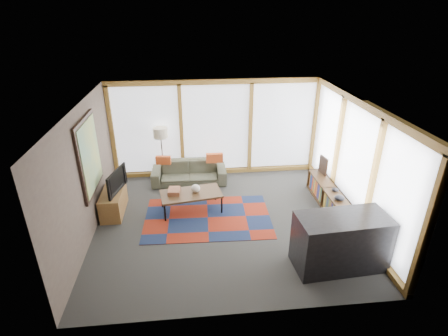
{
  "coord_description": "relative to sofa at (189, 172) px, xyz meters",
  "views": [
    {
      "loc": [
        -0.69,
        -6.33,
        4.29
      ],
      "look_at": [
        0.0,
        0.4,
        1.1
      ],
      "focal_mm": 28.0,
      "sensor_mm": 36.0,
      "label": 1
    }
  ],
  "objects": [
    {
      "name": "ground",
      "position": [
        0.76,
        -1.95,
        -0.28
      ],
      "size": [
        5.5,
        5.5,
        0.0
      ],
      "primitive_type": "plane",
      "color": "#2C2C2A",
      "rests_on": "ground"
    },
    {
      "name": "room_envelope",
      "position": [
        1.26,
        -1.39,
        1.26
      ],
      "size": [
        5.52,
        5.02,
        2.62
      ],
      "color": "#453832",
      "rests_on": "ground"
    },
    {
      "name": "rug",
      "position": [
        0.38,
        -1.76,
        -0.28
      ],
      "size": [
        2.8,
        1.85,
        0.01
      ],
      "primitive_type": "cube",
      "rotation": [
        0.0,
        0.0,
        -0.03
      ],
      "color": "maroon",
      "rests_on": "ground"
    },
    {
      "name": "sofa",
      "position": [
        0.0,
        0.0,
        0.0
      ],
      "size": [
        1.94,
        0.78,
        0.56
      ],
      "primitive_type": "imported",
      "rotation": [
        0.0,
        0.0,
        -0.02
      ],
      "color": "#393A2A",
      "rests_on": "ground"
    },
    {
      "name": "pillow_left",
      "position": [
        -0.64,
        -0.01,
        0.39
      ],
      "size": [
        0.4,
        0.16,
        0.21
      ],
      "primitive_type": "cube",
      "rotation": [
        0.0,
        0.0,
        -0.13
      ],
      "color": "#BD4B1F",
      "rests_on": "sofa"
    },
    {
      "name": "pillow_right",
      "position": [
        0.67,
        -0.03,
        0.4
      ],
      "size": [
        0.44,
        0.13,
        0.24
      ],
      "primitive_type": "cube",
      "rotation": [
        0.0,
        0.0,
        -0.0
      ],
      "color": "#BD4B1F",
      "rests_on": "sofa"
    },
    {
      "name": "floor_lamp",
      "position": [
        -0.67,
        0.17,
        0.46
      ],
      "size": [
        0.37,
        0.37,
        1.48
      ],
      "primitive_type": null,
      "color": "#302215",
      "rests_on": "ground"
    },
    {
      "name": "coffee_table",
      "position": [
        0.03,
        -1.41,
        -0.06
      ],
      "size": [
        1.43,
        0.88,
        0.45
      ],
      "primitive_type": null,
      "rotation": [
        0.0,
        0.0,
        0.16
      ],
      "color": "#362112",
      "rests_on": "ground"
    },
    {
      "name": "book_stack",
      "position": [
        -0.34,
        -1.38,
        0.22
      ],
      "size": [
        0.28,
        0.33,
        0.11
      ],
      "primitive_type": "cube",
      "rotation": [
        0.0,
        0.0,
        -0.08
      ],
      "color": "brown",
      "rests_on": "coffee_table"
    },
    {
      "name": "vase",
      "position": [
        0.14,
        -1.37,
        0.26
      ],
      "size": [
        0.22,
        0.22,
        0.18
      ],
      "primitive_type": "ellipsoid",
      "rotation": [
        0.0,
        0.0,
        0.08
      ],
      "color": "beige",
      "rests_on": "coffee_table"
    },
    {
      "name": "bookshelf",
      "position": [
        3.19,
        -1.57,
        -0.03
      ],
      "size": [
        0.36,
        2.01,
        0.5
      ],
      "primitive_type": null,
      "color": "#362112",
      "rests_on": "ground"
    },
    {
      "name": "bowl_a",
      "position": [
        3.17,
        -2.13,
        0.27
      ],
      "size": [
        0.25,
        0.25,
        0.11
      ],
      "primitive_type": "ellipsoid",
      "rotation": [
        0.0,
        0.0,
        0.2
      ],
      "color": "black",
      "rests_on": "bookshelf"
    },
    {
      "name": "bowl_b",
      "position": [
        3.23,
        -1.75,
        0.26
      ],
      "size": [
        0.16,
        0.16,
        0.08
      ],
      "primitive_type": "ellipsoid",
      "rotation": [
        0.0,
        0.0,
        -0.03
      ],
      "color": "black",
      "rests_on": "bookshelf"
    },
    {
      "name": "shelf_picture",
      "position": [
        3.27,
        -0.84,
        0.44
      ],
      "size": [
        0.09,
        0.33,
        0.44
      ],
      "primitive_type": "cube",
      "rotation": [
        0.0,
        0.0,
        0.16
      ],
      "color": "black",
      "rests_on": "bookshelf"
    },
    {
      "name": "tv_console",
      "position": [
        -1.71,
        -1.3,
        -0.02
      ],
      "size": [
        0.44,
        1.06,
        0.53
      ],
      "primitive_type": "cube",
      "color": "brown",
      "rests_on": "ground"
    },
    {
      "name": "television",
      "position": [
        -1.65,
        -1.29,
        0.51
      ],
      "size": [
        0.34,
        0.89,
        0.51
      ],
      "primitive_type": "imported",
      "rotation": [
        0.0,
        0.0,
        1.32
      ],
      "color": "black",
      "rests_on": "tv_console"
    },
    {
      "name": "bar_counter",
      "position": [
        2.62,
        -3.53,
        0.22
      ],
      "size": [
        1.64,
        0.85,
        1.01
      ],
      "primitive_type": "cube",
      "rotation": [
        0.0,
        0.0,
        0.07
      ],
      "color": "black",
      "rests_on": "ground"
    }
  ]
}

